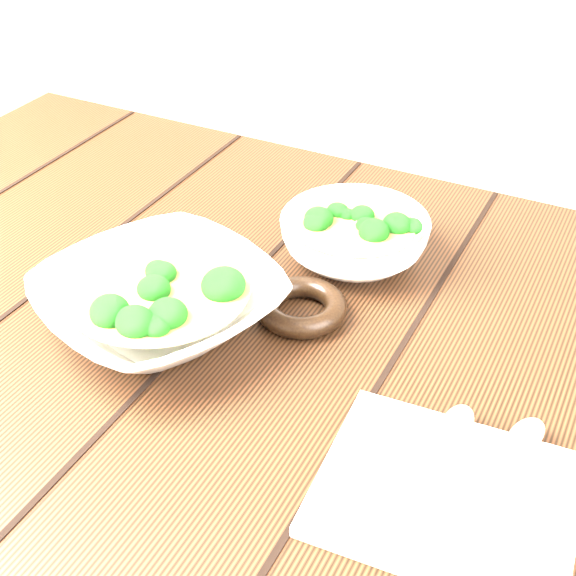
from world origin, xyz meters
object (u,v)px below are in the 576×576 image
at_px(table, 238,397).
at_px(trivet, 302,307).
at_px(napkin, 446,495).
at_px(soup_bowl_front, 159,300).
at_px(soup_bowl_back, 354,237).

relative_size(table, trivet, 12.25).
relative_size(trivet, napkin, 0.47).
height_order(table, napkin, napkin).
bearing_deg(napkin, soup_bowl_front, 161.76).
bearing_deg(soup_bowl_back, table, -113.66).
xyz_separation_m(table, napkin, (0.28, -0.14, 0.13)).
bearing_deg(trivet, soup_bowl_front, -147.20).
xyz_separation_m(soup_bowl_back, napkin, (0.21, -0.30, -0.02)).
distance_m(table, soup_bowl_back, 0.23).
distance_m(table, trivet, 0.15).
bearing_deg(trivet, soup_bowl_back, 87.52).
xyz_separation_m(table, soup_bowl_back, (0.07, 0.16, 0.15)).
relative_size(soup_bowl_front, napkin, 1.49).
height_order(soup_bowl_front, soup_bowl_back, soup_bowl_front).
height_order(table, trivet, trivet).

